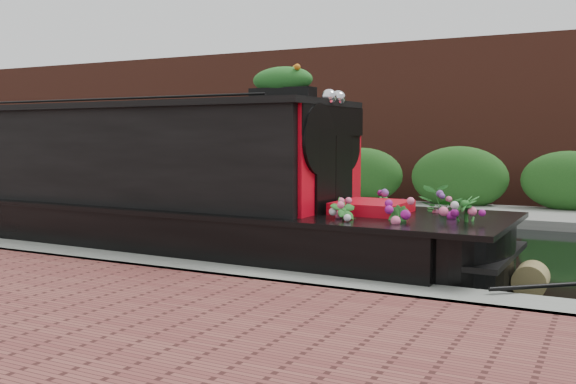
% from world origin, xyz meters
% --- Properties ---
extents(ground, '(80.00, 80.00, 0.00)m').
position_xyz_m(ground, '(0.00, 0.00, 0.00)').
color(ground, black).
rests_on(ground, ground).
extents(near_bank_coping, '(40.00, 0.60, 0.50)m').
position_xyz_m(near_bank_coping, '(0.00, -3.30, 0.00)').
color(near_bank_coping, gray).
rests_on(near_bank_coping, ground).
extents(far_bank_path, '(40.00, 2.40, 0.34)m').
position_xyz_m(far_bank_path, '(0.00, 4.20, 0.00)').
color(far_bank_path, gray).
rests_on(far_bank_path, ground).
extents(far_hedge, '(40.00, 1.10, 2.80)m').
position_xyz_m(far_hedge, '(0.00, 5.10, 0.00)').
color(far_hedge, '#23551C').
rests_on(far_hedge, ground).
extents(far_brick_wall, '(40.00, 1.00, 8.00)m').
position_xyz_m(far_brick_wall, '(0.00, 7.20, 0.00)').
color(far_brick_wall, brown).
rests_on(far_brick_wall, ground).
extents(narrowboat, '(11.50, 2.28, 2.71)m').
position_xyz_m(narrowboat, '(-1.53, -2.01, 0.80)').
color(narrowboat, black).
rests_on(narrowboat, ground).
extents(rope_fender, '(0.34, 0.39, 0.34)m').
position_xyz_m(rope_fender, '(4.63, -2.01, 0.17)').
color(rope_fender, olive).
rests_on(rope_fender, ground).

